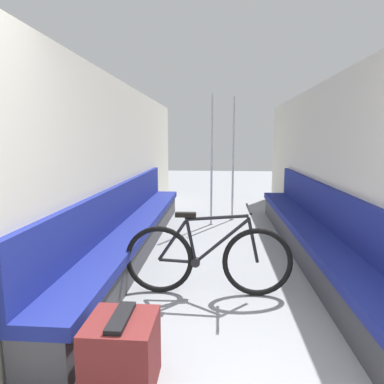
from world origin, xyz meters
name	(u,v)px	position (x,y,z in m)	size (l,w,h in m)	color
wall_left	(112,168)	(-1.41, 3.09, 1.15)	(0.10, 9.39, 2.29)	beige
wall_right	(338,170)	(1.41, 3.09, 1.15)	(0.10, 9.39, 2.29)	beige
bench_seat_row_left	(134,231)	(-1.17, 3.20, 0.30)	(0.46, 5.20, 0.93)	#3D3D42
bench_seat_row_right	(311,234)	(1.17, 3.20, 0.30)	(0.46, 5.20, 0.93)	#3D3D42
bicycle	(208,259)	(-0.14, 2.00, 0.36)	(1.64, 0.46, 0.88)	black
grab_pole_near	(212,163)	(-0.16, 4.78, 1.11)	(0.08, 0.08, 2.27)	gray
grab_pole_far	(233,161)	(0.23, 5.16, 1.11)	(0.08, 0.08, 2.27)	gray
luggage_bag	(122,353)	(-0.62, 0.68, 0.23)	(0.41, 0.41, 0.48)	maroon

